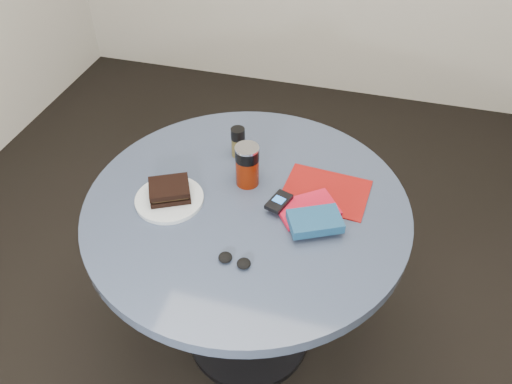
% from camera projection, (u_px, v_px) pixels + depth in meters
% --- Properties ---
extents(ground, '(4.00, 4.00, 0.00)m').
position_uv_depth(ground, '(249.00, 335.00, 2.03)').
color(ground, black).
rests_on(ground, ground).
extents(table, '(1.00, 1.00, 0.75)m').
position_uv_depth(table, '(247.00, 238.00, 1.64)').
color(table, black).
rests_on(table, ground).
extents(plate, '(0.27, 0.27, 0.01)m').
position_uv_depth(plate, '(169.00, 199.00, 1.53)').
color(plate, silver).
rests_on(plate, table).
extents(sandwich, '(0.15, 0.15, 0.04)m').
position_uv_depth(sandwich, '(170.00, 190.00, 1.52)').
color(sandwich, black).
rests_on(sandwich, plate).
extents(soda_can, '(0.08, 0.08, 0.14)m').
position_uv_depth(soda_can, '(247.00, 165.00, 1.55)').
color(soda_can, '#6F1B05').
rests_on(soda_can, table).
extents(pepper_grinder, '(0.06, 0.06, 0.11)m').
position_uv_depth(pepper_grinder, '(238.00, 142.00, 1.66)').
color(pepper_grinder, '#4C4520').
rests_on(pepper_grinder, table).
extents(magazine, '(0.28, 0.22, 0.00)m').
position_uv_depth(magazine, '(326.00, 191.00, 1.56)').
color(magazine, maroon).
rests_on(magazine, table).
extents(red_book, '(0.21, 0.20, 0.01)m').
position_uv_depth(red_book, '(307.00, 209.00, 1.49)').
color(red_book, '#B50E26').
rests_on(red_book, magazine).
extents(novel, '(0.18, 0.15, 0.03)m').
position_uv_depth(novel, '(315.00, 221.00, 1.42)').
color(novel, navy).
rests_on(novel, red_book).
extents(mp3_player, '(0.07, 0.10, 0.02)m').
position_uv_depth(mp3_player, '(279.00, 202.00, 1.49)').
color(mp3_player, black).
rests_on(mp3_player, red_book).
extents(headphones, '(0.10, 0.05, 0.02)m').
position_uv_depth(headphones, '(234.00, 260.00, 1.34)').
color(headphones, black).
rests_on(headphones, table).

